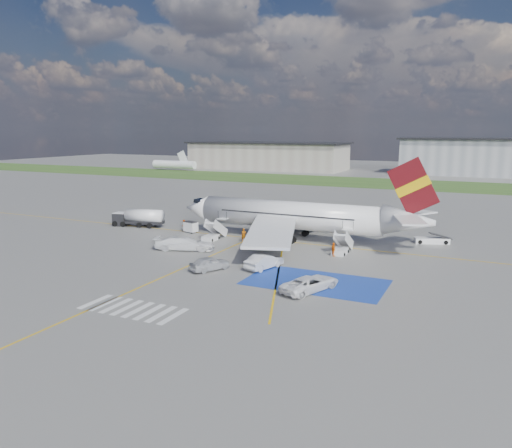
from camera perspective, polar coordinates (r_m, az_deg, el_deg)
The scene contains 22 objects.
ground at distance 58.31m, azimuth -1.29°, elevation -4.35°, with size 400.00×400.00×0.00m, color #60605E.
grass_strip at distance 148.28m, azimuth 15.43°, elevation 4.47°, with size 400.00×30.00×0.01m, color #2D4C1E.
taxiway_line_main at distance 68.93m, azimuth 3.19°, elevation -2.00°, with size 120.00×0.20×0.01m, color gold.
taxiway_line_cross at distance 52.64m, azimuth -11.13°, elevation -6.22°, with size 0.20×60.00×0.01m, color gold.
taxiway_line_diag at distance 68.93m, azimuth 3.19°, elevation -2.00°, with size 0.20×60.00×0.01m, color gold.
staging_box at distance 51.07m, azimuth 6.82°, elevation -6.62°, with size 14.00×8.00×0.01m, color #193899.
crosswalk at distance 44.79m, azimuth -13.92°, elevation -9.38°, with size 9.00×4.00×0.01m.
terminal_west at distance 197.64m, azimuth 1.35°, elevation 7.77°, with size 60.00×22.00×10.00m, color gray.
terminal_centre at distance 185.62m, azimuth 23.86°, elevation 6.98°, with size 48.00×18.00×12.00m, color gray.
airliner at distance 69.57m, azimuth 4.99°, elevation 0.94°, with size 36.81×32.95×11.92m.
airstairs_fwd at distance 70.02m, azimuth -5.05°, elevation -1.31°, with size 1.90×5.20×3.60m.
airstairs_aft at distance 62.92m, azimuth 9.67°, elevation -2.80°, with size 1.90×5.20×3.60m.
fuel_tanker at distance 81.39m, azimuth -13.26°, elevation 0.54°, with size 8.45×3.70×2.80m.
gpu_cart at distance 75.34m, azimuth -7.47°, elevation -0.40°, with size 2.23×1.69×1.66m.
belt_loader at distance 71.81m, azimuth 19.47°, elevation -1.80°, with size 5.02×3.10×1.46m.
car_silver_a at distance 54.95m, azimuth -5.32°, elevation -4.50°, with size 1.84×4.57×1.56m, color #AAACB1.
car_silver_b at distance 55.36m, azimuth 0.92°, elevation -4.29°, with size 1.74×4.99×1.64m, color #ACAEB3.
van_white_a at distance 48.14m, azimuth 6.22°, elevation -6.48°, with size 2.39×5.18×1.94m, color white.
van_white_b at distance 64.37m, azimuth -8.19°, elevation -1.99°, with size 2.33×5.74×2.25m, color white.
crew_fwd at distance 68.66m, azimuth -1.40°, elevation -1.26°, with size 0.67×0.44×1.83m, color orange.
crew_nose at distance 76.14m, azimuth -8.25°, elevation -0.19°, with size 0.87×0.68×1.80m, color orange.
crew_aft at distance 61.39m, azimuth 8.85°, elevation -2.88°, with size 1.00×0.42×1.71m, color orange.
Camera 1 is at (25.26, -50.32, 15.16)m, focal length 35.00 mm.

